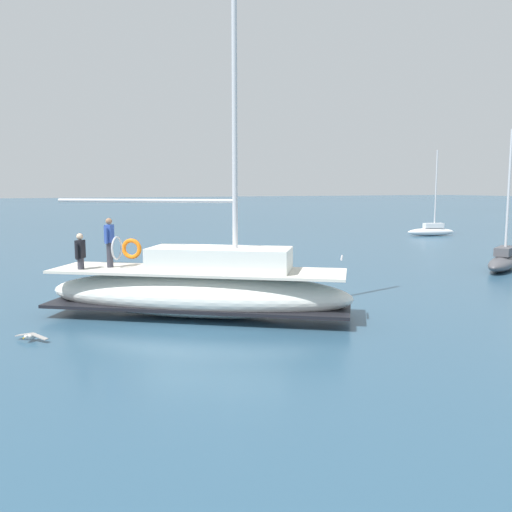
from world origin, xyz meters
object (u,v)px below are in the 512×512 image
Objects in this scene: seagull at (31,336)px; mooring_buoy at (158,275)px; moored_catamaran at (431,230)px; main_sailboat at (200,288)px; moored_cutter_left at (504,260)px.

mooring_buoy is (-8.37, 5.59, 0.02)m from seagull.
moored_catamaran is 8.31× the size of seagull.
main_sailboat is at bearing 99.22° from seagull.
main_sailboat is 1.82× the size of moored_catamaran.
main_sailboat is 1.89× the size of moored_cutter_left.
mooring_buoy is (-7.57, 0.63, -0.75)m from main_sailboat.
moored_cutter_left is at bearing 74.05° from mooring_buoy.
moored_catamaran is at bearing 114.07° from mooring_buoy.
moored_cutter_left is (16.24, -10.22, 0.01)m from moored_catamaran.
moored_cutter_left is at bearing -32.19° from moored_catamaran.
main_sailboat is 5.08m from seagull.
main_sailboat is 32.98m from moored_catamaran.
main_sailboat is 16.84m from moored_cutter_left.
moored_cutter_left is at bearing 100.06° from seagull.
main_sailboat reaches higher than seagull.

